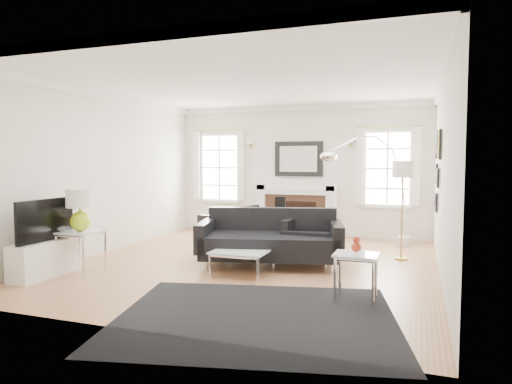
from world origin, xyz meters
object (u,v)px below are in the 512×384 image
at_px(fireplace, 296,211).
at_px(arc_floor_lamp, 368,186).
at_px(armchair_right, 307,242).
at_px(coffee_table, 243,252).
at_px(armchair_left, 232,227).
at_px(gourd_lamp, 80,207).
at_px(sofa, 271,240).

distance_m(fireplace, arc_floor_lamp, 1.93).
relative_size(armchair_right, coffee_table, 1.09).
xyz_separation_m(armchair_left, coffee_table, (0.99, -1.98, -0.04)).
xyz_separation_m(armchair_left, arc_floor_lamp, (2.48, 0.48, 0.81)).
bearing_deg(armchair_right, armchair_left, 150.23).
xyz_separation_m(fireplace, coffee_table, (0.09, -3.40, -0.23)).
bearing_deg(armchair_left, gourd_lamp, -114.53).
xyz_separation_m(sofa, gourd_lamp, (-2.43, -1.37, 0.57)).
height_order(fireplace, armchair_right, fireplace).
height_order(armchair_right, gourd_lamp, gourd_lamp).
bearing_deg(sofa, armchair_left, 132.19).
bearing_deg(armchair_right, arc_floor_lamp, 61.73).
bearing_deg(sofa, armchair_right, 35.93).
distance_m(sofa, armchair_left, 1.79).
distance_m(armchair_left, coffee_table, 2.22).
height_order(sofa, armchair_left, sofa).
distance_m(armchair_left, gourd_lamp, 3.03).
height_order(sofa, armchair_right, sofa).
relative_size(fireplace, sofa, 0.73).
bearing_deg(gourd_lamp, armchair_left, 65.47).
xyz_separation_m(fireplace, gourd_lamp, (-2.13, -4.12, 0.41)).
bearing_deg(armchair_left, arc_floor_lamp, 11.07).
distance_m(gourd_lamp, arc_floor_lamp, 4.89).
bearing_deg(armchair_left, sofa, -47.81).
bearing_deg(coffee_table, arc_floor_lamp, 58.99).
bearing_deg(coffee_table, gourd_lamp, -162.11).
bearing_deg(gourd_lamp, arc_floor_lamp, 40.65).
xyz_separation_m(fireplace, sofa, (0.30, -2.74, -0.16)).
xyz_separation_m(armchair_right, gourd_lamp, (-2.93, -1.73, 0.64)).
relative_size(sofa, coffee_table, 3.00).
relative_size(armchair_left, gourd_lamp, 1.77).
relative_size(sofa, gourd_lamp, 3.83).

